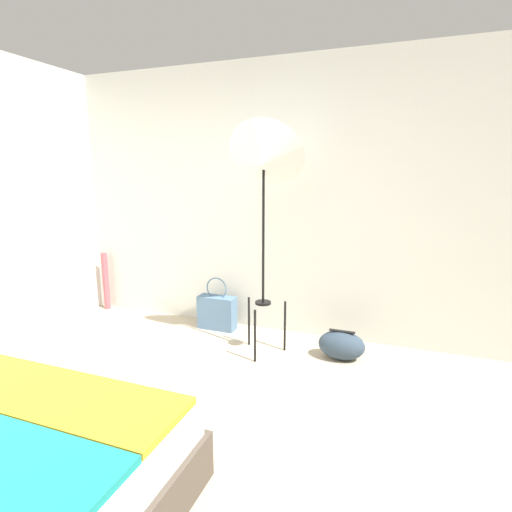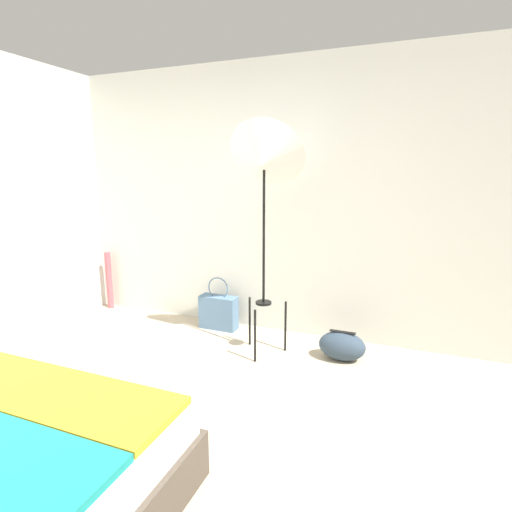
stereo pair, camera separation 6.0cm
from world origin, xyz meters
The scene contains 6 objects.
ground_plane centered at (0.00, 0.00, 0.00)m, with size 14.00×14.00×0.00m, color tan.
wall_back centered at (0.00, 2.24, 1.30)m, with size 8.00×0.05×2.60m.
photo_umbrella centered at (0.47, 1.67, 1.65)m, with size 0.65×0.52×1.99m.
tote_bag centered at (-0.15, 2.03, 0.18)m, with size 0.39×0.15×0.54m.
duffel_bag centered at (1.15, 1.78, 0.12)m, with size 0.40×0.25×0.25m.
paper_roll centered at (-1.63, 2.13, 0.34)m, with size 0.07×0.07×0.67m.
Camera 2 is at (1.63, -1.43, 1.57)m, focal length 28.00 mm.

